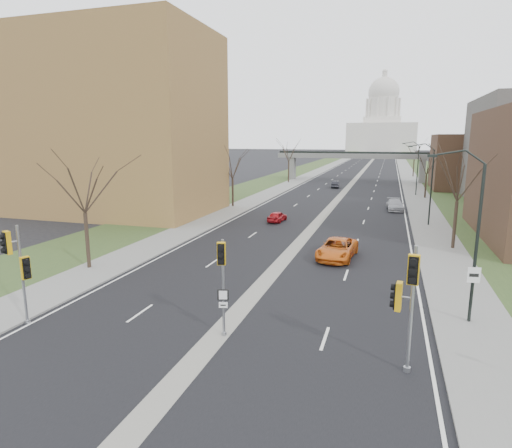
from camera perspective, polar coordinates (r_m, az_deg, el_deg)
The scene contains 28 objects.
ground at distance 20.68m, azimuth -6.06°, elevation -15.49°, with size 700.00×700.00×0.00m, color black.
road_surface at distance 167.31m, azimuth 14.87°, elevation 7.80°, with size 20.00×600.00×0.01m, color black.
median_strip at distance 167.31m, azimuth 14.87°, elevation 7.80°, with size 1.20×600.00×0.02m, color gray.
sidewalk_right at distance 167.20m, azimuth 19.02°, elevation 7.58°, with size 4.00×600.00×0.12m, color gray.
sidewalk_left at distance 168.27m, azimuth 10.76°, elevation 8.02°, with size 4.00×600.00×0.12m, color gray.
grass_verge_right at distance 167.47m, azimuth 21.08°, elevation 7.45°, with size 8.00×600.00×0.10m, color #273B1B.
grass_verge_left at distance 169.07m, azimuth 8.72°, elevation 8.10°, with size 8.00×600.00×0.10m, color #273B1B.
apartment_building at distance 57.62m, azimuth -18.65°, elevation 12.46°, with size 25.00×16.00×22.00m, color olive.
commercial_block_far at distance 88.19m, azimuth 27.02°, elevation 7.34°, with size 14.00×14.00×10.00m, color #492F22.
pedestrian_bridge at distance 97.27m, azimuth 13.04°, elevation 8.44°, with size 34.00×3.00×6.45m.
capitol at distance 337.09m, azimuth 16.44°, elevation 12.50°, with size 48.00×42.00×55.75m.
streetlight_near at distance 23.27m, azimuth 26.00°, elevation 4.38°, with size 2.61×0.20×8.70m.
streetlight_mid at distance 49.06m, azimuth 21.62°, elevation 7.81°, with size 2.61×0.20×8.70m.
streetlight_far at distance 75.00m, azimuth 20.25°, elevation 8.87°, with size 2.61×0.20×8.70m.
tree_left_a at distance 32.33m, azimuth -22.16°, elevation 5.77°, with size 7.20×7.20×9.40m.
tree_left_b at distance 58.65m, azimuth -3.16°, elevation 8.33°, with size 6.75×6.75×8.81m.
tree_left_c at distance 91.23m, azimuth 4.42°, elevation 9.91°, with size 7.65×7.65×9.99m.
tree_right_a at distance 39.36m, azimuth 25.52°, elevation 6.36°, with size 7.20×7.20×9.40m.
tree_right_b at distance 72.18m, azimuth 21.91°, elevation 7.78°, with size 6.30×6.30×8.22m.
tree_right_c at distance 112.04m, azimuth 20.44°, elevation 9.50°, with size 7.65×7.65×9.99m.
signal_pole_left at distance 24.07m, azimuth -29.14°, elevation -4.41°, with size 1.18×0.86×5.16m.
signal_pole_median at distance 19.83m, azimuth -4.52°, elevation -6.30°, with size 0.61×0.80×4.76m.
signal_pole_right at distance 17.83m, azimuth 19.49°, elevation -8.51°, with size 0.90×1.04×5.28m.
speed_limit_sign at distance 24.25m, azimuth 26.93°, elevation -7.21°, with size 0.62×0.14×2.89m.
car_left_near at distance 48.56m, azimuth 2.85°, elevation 1.02°, with size 1.44×3.57×1.22m, color #A21219.
car_left_far at distance 83.50m, azimuth 10.53°, elevation 5.22°, with size 1.37×3.94×1.30m, color black.
car_right_near at distance 34.34m, azimuth 10.78°, elevation -3.25°, with size 2.57×5.56×1.55m, color #D36016.
car_right_mid at distance 59.09m, azimuth 18.05°, elevation 2.44°, with size 2.02×4.96×1.44m, color #9C9DA3.
Camera 1 is at (7.47, -16.88, 9.32)m, focal length 30.00 mm.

